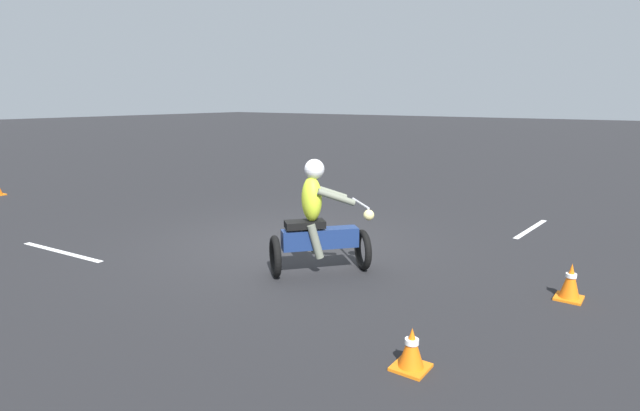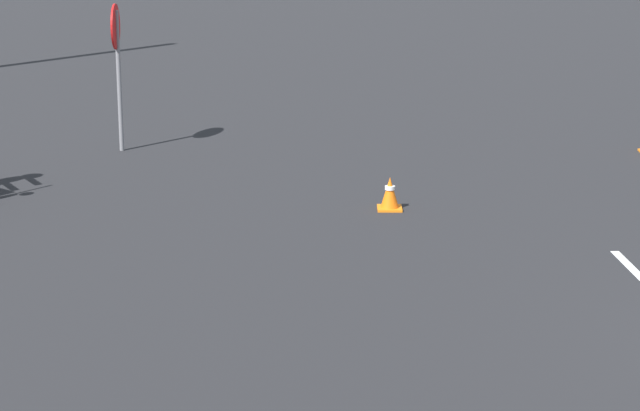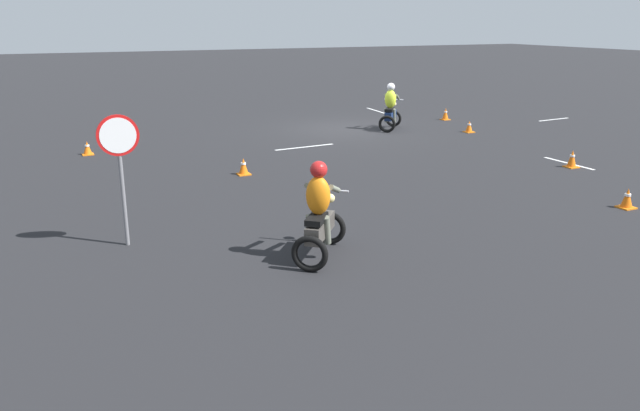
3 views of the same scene
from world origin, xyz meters
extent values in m
plane|color=black|center=(0.00, 0.00, 0.00)|extent=(120.00, 120.00, 0.00)
torus|color=black|center=(-1.78, 0.34, 0.30)|extent=(0.52, 0.47, 0.60)
torus|color=black|center=(-0.93, 1.32, 0.30)|extent=(0.52, 0.47, 0.60)
cube|color=navy|center=(-1.35, 0.83, 0.52)|extent=(0.90, 0.99, 0.28)
cube|color=black|center=(-1.21, 1.00, 0.74)|extent=(0.56, 0.59, 0.10)
cylinder|color=silver|center=(-1.74, 0.38, 1.00)|extent=(0.55, 0.49, 0.04)
sphere|color=#F2E08C|center=(-1.83, 0.28, 0.82)|extent=(0.23, 0.23, 0.16)
ellipsoid|color=#D8F233|center=(-1.27, 0.92, 1.10)|extent=(0.49, 0.47, 0.64)
cylinder|color=slate|center=(-1.62, 0.82, 1.15)|extent=(0.43, 0.47, 0.27)
cylinder|color=slate|center=(-1.32, 0.56, 1.15)|extent=(0.43, 0.47, 0.27)
cylinder|color=slate|center=(-1.39, 1.00, 0.52)|extent=(0.25, 0.26, 0.51)
cylinder|color=slate|center=(-1.18, 0.81, 0.52)|extent=(0.25, 0.26, 0.51)
sphere|color=white|center=(-1.30, 0.89, 1.52)|extent=(0.39, 0.39, 0.28)
torus|color=black|center=(5.75, 10.62, 0.30)|extent=(0.53, 0.46, 0.60)
torus|color=black|center=(6.57, 11.63, 0.30)|extent=(0.53, 0.46, 0.60)
cube|color=#4C4742|center=(6.16, 11.13, 0.52)|extent=(0.88, 1.01, 0.28)
cube|color=black|center=(6.29, 11.30, 0.74)|extent=(0.55, 0.60, 0.10)
cylinder|color=silver|center=(5.78, 10.66, 1.00)|extent=(0.57, 0.47, 0.04)
sphere|color=#F2E08C|center=(5.70, 10.56, 0.82)|extent=(0.23, 0.23, 0.16)
ellipsoid|color=orange|center=(6.23, 11.22, 1.10)|extent=(0.49, 0.47, 0.64)
cylinder|color=slate|center=(5.89, 11.12, 1.15)|extent=(0.41, 0.48, 0.27)
cylinder|color=slate|center=(6.20, 10.86, 1.15)|extent=(0.41, 0.48, 0.27)
cylinder|color=slate|center=(6.11, 11.30, 0.52)|extent=(0.25, 0.27, 0.51)
cylinder|color=slate|center=(6.33, 11.12, 0.52)|extent=(0.25, 0.27, 0.51)
sphere|color=red|center=(6.21, 11.19, 1.52)|extent=(0.39, 0.39, 0.28)
cylinder|color=slate|center=(8.98, 9.17, 1.10)|extent=(0.07, 0.07, 2.20)
cylinder|color=red|center=(8.98, 9.19, 1.95)|extent=(0.70, 0.03, 0.70)
cylinder|color=white|center=(8.98, 9.21, 1.95)|extent=(0.60, 0.01, 0.60)
cube|color=orange|center=(8.92, 0.88, 0.01)|extent=(0.32, 0.32, 0.03)
cone|color=orange|center=(8.92, 0.88, 0.22)|extent=(0.24, 0.24, 0.37)
cylinder|color=white|center=(8.92, 0.88, 0.27)|extent=(0.13, 0.13, 0.05)
cube|color=orange|center=(5.53, 5.10, 0.01)|extent=(0.32, 0.32, 0.03)
cone|color=orange|center=(5.53, 5.10, 0.23)|extent=(0.24, 0.24, 0.40)
cylinder|color=white|center=(5.53, 5.10, 0.29)|extent=(0.13, 0.13, 0.05)
cube|color=orange|center=(-4.48, -0.19, 0.01)|extent=(0.32, 0.32, 0.03)
cone|color=orange|center=(-4.48, -0.19, 0.25)|extent=(0.24, 0.24, 0.44)
cylinder|color=white|center=(-4.48, -0.19, 0.32)|extent=(0.13, 0.13, 0.05)
cube|color=orange|center=(-0.87, 11.27, 0.01)|extent=(0.32, 0.32, 0.03)
cone|color=orange|center=(-0.87, 11.27, 0.23)|extent=(0.24, 0.24, 0.40)
cylinder|color=white|center=(-0.87, 11.27, 0.29)|extent=(0.13, 0.13, 0.05)
cube|color=orange|center=(-2.70, 7.99, 0.01)|extent=(0.32, 0.32, 0.03)
cone|color=orange|center=(-2.70, 7.99, 0.25)|extent=(0.24, 0.24, 0.44)
cylinder|color=white|center=(-2.70, 7.99, 0.32)|extent=(0.13, 0.13, 0.05)
cube|color=orange|center=(-3.56, 2.48, 0.01)|extent=(0.32, 0.32, 0.03)
cone|color=orange|center=(-3.56, 2.48, 0.22)|extent=(0.24, 0.24, 0.38)
cylinder|color=white|center=(-3.56, 2.48, 0.28)|extent=(0.13, 0.13, 0.05)
cube|color=silver|center=(2.70, 2.48, 0.00)|extent=(2.02, 0.27, 0.01)
cube|color=silver|center=(-3.00, 7.60, 0.00)|extent=(0.14, 1.74, 0.01)
cube|color=silver|center=(-8.43, 1.53, 0.00)|extent=(1.65, 0.24, 0.01)
cube|color=silver|center=(-3.26, -3.55, 0.00)|extent=(0.23, 1.79, 0.01)
camera|label=1|loc=(-5.32, 6.44, 2.48)|focal=28.00mm
camera|label=2|loc=(-10.15, 5.84, 4.32)|focal=70.00mm
camera|label=3|loc=(10.22, 19.96, 3.82)|focal=35.00mm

